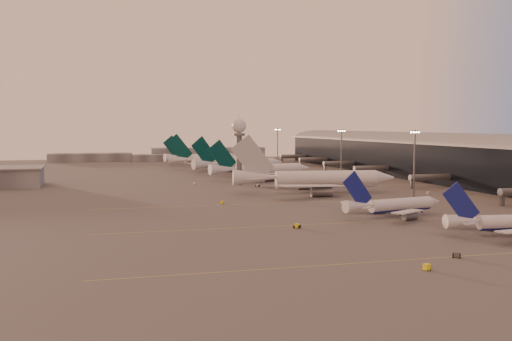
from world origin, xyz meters
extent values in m
plane|color=#4C4A4A|center=(0.00, 0.00, 0.00)|extent=(700.00, 700.00, 0.00)
cube|color=gold|center=(30.00, 10.00, 0.01)|extent=(180.00, 0.25, 0.02)
cube|color=gold|center=(30.00, 55.00, 0.01)|extent=(180.00, 0.25, 0.02)
cube|color=gold|center=(30.00, 100.00, 0.01)|extent=(180.00, 0.25, 0.02)
cube|color=gold|center=(30.00, 150.00, 0.01)|extent=(180.00, 0.25, 0.02)
cube|color=black|center=(108.00, 110.00, 9.00)|extent=(36.00, 360.00, 18.00)
cylinder|color=slate|center=(108.00, 110.00, 18.00)|extent=(10.08, 360.00, 10.08)
cube|color=slate|center=(108.00, 110.00, 18.20)|extent=(40.00, 362.00, 0.80)
cube|color=#585A5F|center=(72.00, 28.00, 2.20)|extent=(1.20, 1.20, 4.40)
cylinder|color=#585A5F|center=(82.00, 86.00, 4.50)|extent=(22.00, 2.80, 2.80)
cube|color=#585A5F|center=(72.00, 86.00, 2.20)|extent=(1.20, 1.20, 4.40)
cylinder|color=#585A5F|center=(82.00, 142.00, 4.50)|extent=(22.00, 2.80, 2.80)
cube|color=#585A5F|center=(72.00, 142.00, 2.20)|extent=(1.20, 1.20, 4.40)
cylinder|color=#585A5F|center=(82.00, 184.00, 4.50)|extent=(22.00, 2.80, 2.80)
cube|color=#585A5F|center=(72.00, 184.00, 2.20)|extent=(1.20, 1.20, 4.40)
cylinder|color=#585A5F|center=(82.00, 226.00, 4.50)|extent=(22.00, 2.80, 2.80)
cube|color=#585A5F|center=(72.00, 226.00, 2.20)|extent=(1.20, 1.20, 4.40)
cylinder|color=#585A5F|center=(82.00, 266.00, 4.50)|extent=(22.00, 2.80, 2.80)
cube|color=#585A5F|center=(72.00, 266.00, 2.20)|extent=(1.20, 1.20, 4.40)
cylinder|color=#585A5F|center=(5.00, 120.00, 11.00)|extent=(2.60, 2.60, 22.00)
cylinder|color=#585A5F|center=(5.00, 120.00, 22.50)|extent=(5.20, 5.20, 1.20)
sphere|color=silver|center=(5.00, 120.00, 26.40)|extent=(6.40, 6.40, 6.40)
cylinder|color=#585A5F|center=(5.00, 120.00, 30.10)|extent=(0.16, 0.16, 2.00)
cylinder|color=#585A5F|center=(55.00, 55.00, 12.50)|extent=(0.56, 0.56, 25.00)
cube|color=#585A5F|center=(55.00, 55.00, 24.50)|extent=(3.60, 0.25, 0.25)
sphere|color=#FFEABF|center=(53.50, 55.00, 24.10)|extent=(0.56, 0.56, 0.56)
sphere|color=#FFEABF|center=(54.50, 55.00, 24.10)|extent=(0.56, 0.56, 0.56)
sphere|color=#FFEABF|center=(55.50, 55.00, 24.10)|extent=(0.56, 0.56, 0.56)
sphere|color=#FFEABF|center=(56.50, 55.00, 24.10)|extent=(0.56, 0.56, 0.56)
cylinder|color=#585A5F|center=(50.00, 110.00, 12.50)|extent=(0.56, 0.56, 25.00)
cube|color=#585A5F|center=(50.00, 110.00, 24.50)|extent=(3.60, 0.25, 0.25)
sphere|color=#FFEABF|center=(48.50, 110.00, 24.10)|extent=(0.56, 0.56, 0.56)
sphere|color=#FFEABF|center=(49.50, 110.00, 24.10)|extent=(0.56, 0.56, 0.56)
sphere|color=#FFEABF|center=(50.50, 110.00, 24.10)|extent=(0.56, 0.56, 0.56)
sphere|color=#FFEABF|center=(51.50, 110.00, 24.10)|extent=(0.56, 0.56, 0.56)
cylinder|color=#585A5F|center=(48.00, 200.00, 12.50)|extent=(0.56, 0.56, 25.00)
cube|color=#585A5F|center=(48.00, 200.00, 24.50)|extent=(3.60, 0.25, 0.25)
sphere|color=#FFEABF|center=(46.50, 200.00, 24.10)|extent=(0.56, 0.56, 0.56)
sphere|color=#FFEABF|center=(47.50, 200.00, 24.10)|extent=(0.56, 0.56, 0.56)
sphere|color=#FFEABF|center=(48.50, 200.00, 24.10)|extent=(0.56, 0.56, 0.56)
sphere|color=#FFEABF|center=(49.50, 200.00, 24.10)|extent=(0.56, 0.56, 0.56)
cube|color=slate|center=(-60.00, 320.00, 3.00)|extent=(60.00, 18.00, 6.00)
cube|color=slate|center=(30.00, 330.00, 4.50)|extent=(90.00, 20.00, 9.00)
cube|color=slate|center=(-10.00, 310.00, 2.50)|extent=(40.00, 15.00, 5.00)
cone|color=silver|center=(26.66, -16.26, 3.28)|extent=(8.96, 4.56, 3.48)
cube|color=silver|center=(37.18, -8.97, 2.23)|extent=(14.06, 11.37, 1.10)
cylinder|color=gray|center=(39.40, -11.30, 0.64)|extent=(4.22, 2.75, 2.27)
cube|color=gray|center=(39.40, -11.30, 1.62)|extent=(0.30, 0.26, 1.39)
cube|color=navy|center=(26.24, -16.20, 7.59)|extent=(9.53, 1.55, 10.39)
cube|color=silver|center=(26.18, -20.19, 3.37)|extent=(4.23, 2.67, 0.23)
cube|color=silver|center=(27.20, -12.33, 3.37)|extent=(4.13, 3.42, 0.23)
cylinder|color=black|center=(39.69, -15.91, 0.50)|extent=(1.06, 0.58, 1.01)
cylinder|color=silver|center=(28.68, 16.91, 2.98)|extent=(21.78, 7.95, 3.66)
cylinder|color=navy|center=(28.68, 16.91, 2.16)|extent=(21.15, 6.86, 2.63)
cone|color=silver|center=(41.24, 19.52, 2.98)|extent=(4.82, 4.43, 3.66)
cone|color=silver|center=(13.76, 13.81, 3.44)|extent=(9.57, 5.42, 3.66)
cube|color=silver|center=(25.35, 7.03, 2.34)|extent=(14.25, 12.71, 1.15)
cylinder|color=gray|center=(27.48, 9.64, 0.67)|extent=(4.56, 3.17, 2.38)
cube|color=gray|center=(27.48, 9.64, 1.70)|extent=(0.33, 0.29, 1.46)
cube|color=silver|center=(21.69, 24.65, 2.34)|extent=(15.93, 7.81, 1.15)
cylinder|color=gray|center=(24.68, 23.10, 0.67)|extent=(4.56, 3.17, 2.38)
cube|color=gray|center=(24.68, 23.10, 1.70)|extent=(0.33, 0.29, 1.46)
cube|color=navy|center=(13.32, 13.72, 7.97)|extent=(9.90, 2.37, 10.90)
cube|color=silver|center=(14.63, 9.75, 3.53)|extent=(4.24, 3.78, 0.24)
cube|color=silver|center=(12.94, 17.89, 3.53)|extent=(4.41, 2.54, 0.24)
cylinder|color=black|center=(36.68, 18.58, 0.48)|extent=(0.48, 0.48, 0.96)
cylinder|color=black|center=(26.56, 18.63, 0.53)|extent=(1.13, 0.69, 1.06)
cylinder|color=black|center=(27.42, 14.49, 0.53)|extent=(1.13, 0.69, 1.06)
cylinder|color=silver|center=(30.59, 80.01, 4.34)|extent=(40.55, 11.63, 6.26)
cylinder|color=silver|center=(30.59, 80.01, 2.93)|extent=(39.52, 9.79, 4.51)
cone|color=silver|center=(54.28, 76.77, 4.34)|extent=(8.53, 7.25, 6.26)
cone|color=silver|center=(2.41, 83.87, 5.12)|extent=(17.50, 8.48, 6.26)
cube|color=silver|center=(18.64, 64.83, 3.25)|extent=(29.29, 16.19, 1.86)
cylinder|color=gray|center=(23.98, 68.08, 0.71)|extent=(8.24, 5.08, 4.07)
cube|color=gray|center=(23.98, 68.08, 2.15)|extent=(0.33, 0.29, 2.50)
cube|color=silver|center=(23.16, 97.85, 3.25)|extent=(27.23, 22.22, 1.86)
cylinder|color=gray|center=(27.43, 93.29, 0.71)|extent=(8.24, 5.08, 4.07)
cube|color=gray|center=(27.43, 93.29, 2.15)|extent=(0.33, 0.29, 2.50)
cube|color=#ADB0B5|center=(1.58, 83.98, 12.52)|extent=(17.24, 2.70, 18.58)
cube|color=silver|center=(1.03, 76.23, 5.28)|extent=(8.28, 5.19, 0.25)
cube|color=silver|center=(3.13, 91.60, 5.28)|extent=(8.06, 6.73, 0.25)
cylinder|color=black|center=(45.67, 77.95, 0.50)|extent=(0.50, 0.50, 1.01)
cylinder|color=black|center=(27.68, 82.65, 0.56)|extent=(1.17, 0.65, 1.11)
cylinder|color=black|center=(27.08, 78.25, 0.56)|extent=(1.17, 0.65, 1.11)
cylinder|color=silver|center=(25.62, 144.19, 3.80)|extent=(33.75, 10.67, 5.37)
cylinder|color=silver|center=(25.62, 144.19, 2.59)|extent=(32.85, 9.08, 3.87)
cone|color=silver|center=(45.24, 147.39, 3.80)|extent=(7.23, 6.34, 5.37)
cone|color=silver|center=(2.28, 140.38, 4.47)|extent=(14.66, 7.55, 5.37)
cube|color=silver|center=(19.77, 129.04, 2.86)|extent=(22.65, 19.11, 1.59)
cylinder|color=gray|center=(23.26, 132.96, 0.65)|extent=(6.93, 4.49, 3.49)
cube|color=gray|center=(23.26, 132.96, 1.92)|extent=(0.31, 0.27, 2.15)
cube|color=silver|center=(15.26, 156.70, 2.86)|extent=(24.71, 13.08, 1.59)
cylinder|color=gray|center=(19.81, 154.09, 0.65)|extent=(6.93, 4.49, 3.49)
cube|color=gray|center=(19.81, 154.09, 1.92)|extent=(0.31, 0.27, 2.15)
cube|color=#033635|center=(1.59, 140.27, 10.89)|extent=(14.64, 2.70, 15.90)
cube|color=silver|center=(3.08, 133.98, 4.61)|extent=(6.66, 5.70, 0.23)
cube|color=silver|center=(1.01, 146.71, 4.61)|extent=(6.87, 4.17, 0.23)
cylinder|color=black|center=(38.11, 146.23, 0.46)|extent=(0.46, 0.46, 0.93)
cylinder|color=black|center=(22.64, 145.77, 0.51)|extent=(1.08, 0.62, 1.02)
cylinder|color=black|center=(23.29, 141.74, 0.51)|extent=(1.08, 0.62, 1.02)
cylinder|color=silver|center=(24.31, 183.60, 4.00)|extent=(35.27, 15.10, 5.66)
cylinder|color=silver|center=(24.31, 183.60, 2.73)|extent=(34.16, 13.38, 4.07)
cone|color=silver|center=(44.43, 189.36, 4.00)|extent=(8.08, 7.31, 5.66)
cone|color=silver|center=(0.39, 176.75, 4.71)|extent=(15.69, 9.49, 5.66)
cube|color=silver|center=(20.07, 167.04, 3.01)|extent=(22.42, 21.93, 1.67)
cylinder|color=gray|center=(23.23, 171.57, 0.68)|extent=(7.54, 5.40, 3.68)
cube|color=gray|center=(23.23, 171.57, 2.02)|extent=(0.35, 0.31, 2.26)
cube|color=silver|center=(11.94, 195.40, 3.01)|extent=(26.13, 11.07, 1.67)
cylinder|color=gray|center=(17.03, 193.23, 0.68)|extent=(7.54, 5.40, 3.68)
cube|color=gray|center=(17.03, 193.23, 2.02)|extent=(0.35, 0.31, 2.26)
cube|color=#033635|center=(-0.32, 176.54, 11.46)|extent=(15.05, 4.61, 16.74)
cube|color=silver|center=(2.02, 170.15, 4.85)|extent=(6.75, 6.43, 0.24)
cube|color=silver|center=(-1.72, 183.20, 4.85)|extent=(7.13, 3.69, 0.24)
cylinder|color=black|center=(37.12, 187.27, 0.49)|extent=(0.49, 0.49, 0.98)
cylinder|color=black|center=(21.00, 184.88, 0.54)|extent=(1.17, 0.76, 1.07)
cylinder|color=black|center=(22.18, 180.76, 0.54)|extent=(1.17, 0.76, 1.07)
cylinder|color=silver|center=(18.24, 214.95, 4.13)|extent=(36.66, 11.71, 5.84)
cylinder|color=silver|center=(18.24, 214.95, 2.81)|extent=(35.68, 9.98, 4.20)
cone|color=silver|center=(39.54, 211.40, 4.13)|extent=(7.87, 6.91, 5.84)
cone|color=silver|center=(-7.10, 219.17, 4.86)|extent=(15.93, 8.25, 5.84)
cube|color=silver|center=(6.94, 201.40, 3.10)|extent=(26.85, 14.13, 1.73)
cylinder|color=gray|center=(11.90, 204.22, 0.70)|extent=(7.53, 4.89, 3.79)
cube|color=gray|center=(11.90, 204.22, 2.08)|extent=(0.34, 0.30, 2.33)
cube|color=silver|center=(11.94, 231.43, 3.10)|extent=(24.56, 20.82, 1.73)
cylinder|color=gray|center=(15.72, 227.16, 0.70)|extent=(7.53, 4.89, 3.79)
cube|color=gray|center=(15.72, 227.16, 2.08)|extent=(0.34, 0.30, 2.33)
cube|color=#033635|center=(-7.85, 219.30, 11.83)|extent=(15.90, 2.99, 17.27)
cube|color=silver|center=(-8.50, 212.31, 5.00)|extent=(7.46, 4.51, 0.25)
cube|color=silver|center=(-6.20, 226.13, 5.00)|extent=(7.23, 6.20, 0.25)
cylinder|color=black|center=(31.80, 212.69, 0.50)|extent=(0.50, 0.50, 1.01)
cylinder|color=black|center=(15.72, 217.61, 0.55)|extent=(1.17, 0.68, 1.11)
cylinder|color=black|center=(14.99, 213.25, 0.55)|extent=(1.17, 0.68, 1.11)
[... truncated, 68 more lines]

